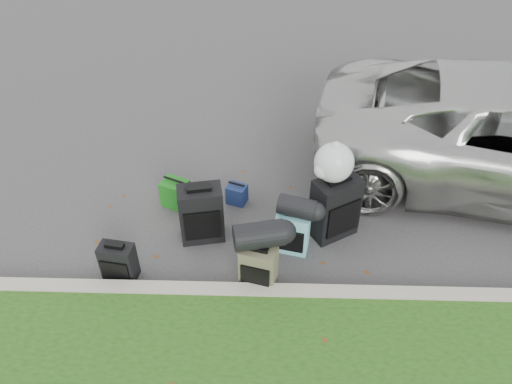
{
  "coord_description": "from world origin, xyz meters",
  "views": [
    {
      "loc": [
        0.03,
        -4.56,
        4.52
      ],
      "look_at": [
        -0.1,
        0.2,
        0.55
      ],
      "focal_mm": 35.0,
      "sensor_mm": 36.0,
      "label": 1
    }
  ],
  "objects_px": {
    "tote_navy": "(237,194)",
    "suitcase_teal": "(292,232)",
    "suitcase_large_black_left": "(201,214)",
    "suitcase_olive": "(258,267)",
    "tote_green": "(175,193)",
    "suitcase_small_black": "(119,262)",
    "suitcase_large_black_right": "(335,208)"
  },
  "relations": [
    {
      "from": "tote_green",
      "to": "tote_navy",
      "type": "distance_m",
      "value": 0.83
    },
    {
      "from": "suitcase_teal",
      "to": "suitcase_large_black_right",
      "type": "bearing_deg",
      "value": 43.06
    },
    {
      "from": "suitcase_olive",
      "to": "tote_green",
      "type": "distance_m",
      "value": 1.79
    },
    {
      "from": "suitcase_small_black",
      "to": "tote_green",
      "type": "xyz_separation_m",
      "value": [
        0.45,
        1.3,
        -0.05
      ]
    },
    {
      "from": "suitcase_small_black",
      "to": "suitcase_olive",
      "type": "height_order",
      "value": "suitcase_olive"
    },
    {
      "from": "suitcase_teal",
      "to": "suitcase_large_black_right",
      "type": "height_order",
      "value": "suitcase_large_black_right"
    },
    {
      "from": "suitcase_small_black",
      "to": "tote_navy",
      "type": "relative_size",
      "value": 1.78
    },
    {
      "from": "suitcase_olive",
      "to": "suitcase_large_black_right",
      "type": "height_order",
      "value": "suitcase_large_black_right"
    },
    {
      "from": "suitcase_olive",
      "to": "tote_navy",
      "type": "height_order",
      "value": "suitcase_olive"
    },
    {
      "from": "suitcase_olive",
      "to": "tote_navy",
      "type": "bearing_deg",
      "value": 117.77
    },
    {
      "from": "suitcase_small_black",
      "to": "suitcase_large_black_right",
      "type": "distance_m",
      "value": 2.66
    },
    {
      "from": "suitcase_teal",
      "to": "suitcase_large_black_right",
      "type": "relative_size",
      "value": 0.67
    },
    {
      "from": "suitcase_olive",
      "to": "tote_green",
      "type": "height_order",
      "value": "suitcase_olive"
    },
    {
      "from": "suitcase_large_black_left",
      "to": "suitcase_olive",
      "type": "height_order",
      "value": "suitcase_large_black_left"
    },
    {
      "from": "suitcase_small_black",
      "to": "tote_green",
      "type": "height_order",
      "value": "suitcase_small_black"
    },
    {
      "from": "suitcase_olive",
      "to": "suitcase_teal",
      "type": "bearing_deg",
      "value": 69.35
    },
    {
      "from": "suitcase_teal",
      "to": "tote_navy",
      "type": "xyz_separation_m",
      "value": [
        -0.73,
        0.87,
        -0.15
      ]
    },
    {
      "from": "tote_navy",
      "to": "suitcase_large_black_left",
      "type": "bearing_deg",
      "value": -99.66
    },
    {
      "from": "suitcase_small_black",
      "to": "suitcase_large_black_left",
      "type": "height_order",
      "value": "suitcase_large_black_left"
    },
    {
      "from": "tote_green",
      "to": "suitcase_teal",
      "type": "bearing_deg",
      "value": -2.87
    },
    {
      "from": "suitcase_teal",
      "to": "suitcase_large_black_right",
      "type": "xyz_separation_m",
      "value": [
        0.53,
        0.31,
        0.14
      ]
    },
    {
      "from": "suitcase_olive",
      "to": "tote_green",
      "type": "xyz_separation_m",
      "value": [
        -1.16,
        1.36,
        -0.09
      ]
    },
    {
      "from": "suitcase_small_black",
      "to": "suitcase_large_black_left",
      "type": "bearing_deg",
      "value": 46.79
    },
    {
      "from": "suitcase_large_black_left",
      "to": "suitcase_teal",
      "type": "bearing_deg",
      "value": -20.26
    },
    {
      "from": "suitcase_large_black_left",
      "to": "suitcase_large_black_right",
      "type": "distance_m",
      "value": 1.65
    },
    {
      "from": "suitcase_large_black_left",
      "to": "suitcase_large_black_right",
      "type": "relative_size",
      "value": 0.91
    },
    {
      "from": "tote_navy",
      "to": "suitcase_teal",
      "type": "bearing_deg",
      "value": -29.76
    },
    {
      "from": "suitcase_teal",
      "to": "tote_navy",
      "type": "height_order",
      "value": "suitcase_teal"
    },
    {
      "from": "suitcase_large_black_left",
      "to": "suitcase_olive",
      "type": "relative_size",
      "value": 1.39
    },
    {
      "from": "tote_navy",
      "to": "tote_green",
      "type": "bearing_deg",
      "value": -154.88
    },
    {
      "from": "suitcase_small_black",
      "to": "suitcase_large_black_left",
      "type": "xyz_separation_m",
      "value": [
        0.88,
        0.69,
        0.14
      ]
    },
    {
      "from": "suitcase_large_black_left",
      "to": "suitcase_teal",
      "type": "height_order",
      "value": "suitcase_large_black_left"
    }
  ]
}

